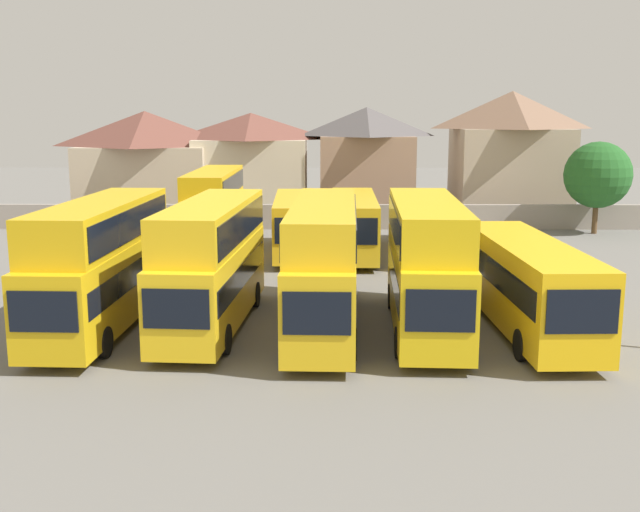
{
  "coord_description": "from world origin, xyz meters",
  "views": [
    {
      "loc": [
        0.2,
        -28.53,
        8.38
      ],
      "look_at": [
        0.0,
        3.0,
        2.34
      ],
      "focal_mm": 42.1,
      "sensor_mm": 36.0,
      "label": 1
    }
  ],
  "objects_px": {
    "bus_3": "(324,259)",
    "bus_5": "(528,281)",
    "bus_7": "(296,222)",
    "house_terrace_centre": "(252,164)",
    "tree_left_of_lot": "(598,175)",
    "bus_4": "(426,259)",
    "bus_8": "(354,222)",
    "bus_6": "(214,207)",
    "bus_9": "(426,223)",
    "bus_1": "(101,258)",
    "house_terrace_left": "(147,163)",
    "house_terrace_far_right": "(510,154)",
    "bus_2": "(212,258)",
    "house_terrace_right": "(366,162)"
  },
  "relations": [
    {
      "from": "bus_3",
      "to": "house_terrace_left",
      "type": "bearing_deg",
      "value": -154.01
    },
    {
      "from": "bus_8",
      "to": "house_terrace_centre",
      "type": "relative_size",
      "value": 1.18
    },
    {
      "from": "bus_3",
      "to": "bus_7",
      "type": "relative_size",
      "value": 1.16
    },
    {
      "from": "house_terrace_left",
      "to": "bus_9",
      "type": "bearing_deg",
      "value": -38.3
    },
    {
      "from": "bus_7",
      "to": "tree_left_of_lot",
      "type": "height_order",
      "value": "tree_left_of_lot"
    },
    {
      "from": "bus_8",
      "to": "bus_9",
      "type": "distance_m",
      "value": 4.43
    },
    {
      "from": "house_terrace_far_right",
      "to": "house_terrace_right",
      "type": "bearing_deg",
      "value": 179.49
    },
    {
      "from": "bus_2",
      "to": "bus_1",
      "type": "bearing_deg",
      "value": -82.78
    },
    {
      "from": "house_terrace_centre",
      "to": "house_terrace_far_right",
      "type": "bearing_deg",
      "value": -1.58
    },
    {
      "from": "bus_9",
      "to": "bus_5",
      "type": "bearing_deg",
      "value": 5.51
    },
    {
      "from": "house_terrace_far_right",
      "to": "tree_left_of_lot",
      "type": "distance_m",
      "value": 9.51
    },
    {
      "from": "bus_1",
      "to": "house_terrace_left",
      "type": "distance_m",
      "value": 32.9
    },
    {
      "from": "bus_8",
      "to": "bus_9",
      "type": "relative_size",
      "value": 0.93
    },
    {
      "from": "bus_9",
      "to": "bus_6",
      "type": "bearing_deg",
      "value": -90.5
    },
    {
      "from": "bus_5",
      "to": "bus_6",
      "type": "xyz_separation_m",
      "value": [
        -14.48,
        16.39,
        0.8
      ]
    },
    {
      "from": "bus_3",
      "to": "tree_left_of_lot",
      "type": "xyz_separation_m",
      "value": [
        19.02,
        23.68,
        1.32
      ]
    },
    {
      "from": "bus_3",
      "to": "house_terrace_right",
      "type": "distance_m",
      "value": 32.54
    },
    {
      "from": "house_terrace_centre",
      "to": "house_terrace_far_right",
      "type": "height_order",
      "value": "house_terrace_far_right"
    },
    {
      "from": "bus_5",
      "to": "house_terrace_right",
      "type": "distance_m",
      "value": 33.05
    },
    {
      "from": "bus_7",
      "to": "bus_8",
      "type": "bearing_deg",
      "value": 86.6
    },
    {
      "from": "bus_8",
      "to": "house_terrace_right",
      "type": "xyz_separation_m",
      "value": [
        1.63,
        16.91,
        2.49
      ]
    },
    {
      "from": "bus_8",
      "to": "house_terrace_far_right",
      "type": "xyz_separation_m",
      "value": [
        13.2,
        16.81,
        3.14
      ]
    },
    {
      "from": "house_terrace_left",
      "to": "house_terrace_centre",
      "type": "bearing_deg",
      "value": 3.47
    },
    {
      "from": "bus_3",
      "to": "bus_9",
      "type": "relative_size",
      "value": 1.02
    },
    {
      "from": "bus_6",
      "to": "bus_9",
      "type": "xyz_separation_m",
      "value": [
        12.74,
        0.01,
        -0.93
      ]
    },
    {
      "from": "bus_9",
      "to": "bus_3",
      "type": "bearing_deg",
      "value": -21.43
    },
    {
      "from": "bus_4",
      "to": "tree_left_of_lot",
      "type": "bearing_deg",
      "value": 150.54
    },
    {
      "from": "bus_5",
      "to": "bus_8",
      "type": "distance_m",
      "value": 16.89
    },
    {
      "from": "bus_9",
      "to": "bus_4",
      "type": "bearing_deg",
      "value": -8.18
    },
    {
      "from": "tree_left_of_lot",
      "to": "house_terrace_left",
      "type": "bearing_deg",
      "value": 165.58
    },
    {
      "from": "house_terrace_far_right",
      "to": "bus_1",
      "type": "bearing_deg",
      "value": -126.15
    },
    {
      "from": "bus_3",
      "to": "house_terrace_centre",
      "type": "height_order",
      "value": "house_terrace_centre"
    },
    {
      "from": "bus_1",
      "to": "house_terrace_left",
      "type": "bearing_deg",
      "value": -167.7
    },
    {
      "from": "house_terrace_left",
      "to": "house_terrace_right",
      "type": "distance_m",
      "value": 17.78
    },
    {
      "from": "house_terrace_centre",
      "to": "tree_left_of_lot",
      "type": "relative_size",
      "value": 1.45
    },
    {
      "from": "bus_6",
      "to": "bus_5",
      "type": "bearing_deg",
      "value": 41.64
    },
    {
      "from": "bus_4",
      "to": "house_terrace_right",
      "type": "height_order",
      "value": "house_terrace_right"
    },
    {
      "from": "house_terrace_far_right",
      "to": "tree_left_of_lot",
      "type": "bearing_deg",
      "value": -64.48
    },
    {
      "from": "bus_3",
      "to": "bus_5",
      "type": "xyz_separation_m",
      "value": [
        7.87,
        -0.33,
        -0.79
      ]
    },
    {
      "from": "bus_2",
      "to": "bus_9",
      "type": "xyz_separation_m",
      "value": [
        10.5,
        15.9,
        -0.92
      ]
    },
    {
      "from": "house_terrace_left",
      "to": "tree_left_of_lot",
      "type": "xyz_separation_m",
      "value": [
        33.42,
        -8.6,
        -0.23
      ]
    },
    {
      "from": "bus_6",
      "to": "bus_2",
      "type": "bearing_deg",
      "value": 8.19
    },
    {
      "from": "bus_1",
      "to": "bus_2",
      "type": "xyz_separation_m",
      "value": [
        4.27,
        0.25,
        -0.03
      ]
    },
    {
      "from": "bus_2",
      "to": "house_terrace_centre",
      "type": "xyz_separation_m",
      "value": [
        -1.57,
        32.62,
        1.46
      ]
    },
    {
      "from": "bus_5",
      "to": "bus_9",
      "type": "height_order",
      "value": "bus_5"
    },
    {
      "from": "bus_9",
      "to": "house_terrace_far_right",
      "type": "xyz_separation_m",
      "value": [
        8.82,
        16.15,
        3.26
      ]
    },
    {
      "from": "bus_3",
      "to": "bus_4",
      "type": "distance_m",
      "value": 3.95
    },
    {
      "from": "bus_2",
      "to": "bus_8",
      "type": "bearing_deg",
      "value": 161.98
    },
    {
      "from": "bus_6",
      "to": "tree_left_of_lot",
      "type": "height_order",
      "value": "tree_left_of_lot"
    },
    {
      "from": "bus_9",
      "to": "house_terrace_left",
      "type": "height_order",
      "value": "house_terrace_left"
    }
  ]
}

